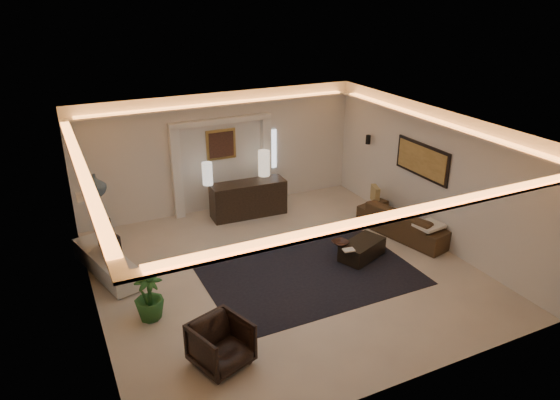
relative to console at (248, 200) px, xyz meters
name	(u,v)px	position (x,y,z in m)	size (l,w,h in m)	color
floor	(284,271)	(-0.39, -2.76, -0.40)	(7.00, 7.00, 0.00)	beige
ceiling	(285,127)	(-0.39, -2.76, 2.50)	(7.00, 7.00, 0.00)	white
wall_back	(221,152)	(-0.39, 0.74, 1.05)	(7.00, 7.00, 0.00)	silver
wall_front	(403,299)	(-0.39, -6.26, 1.05)	(7.00, 7.00, 0.00)	silver
wall_left	(87,241)	(-3.89, -2.76, 1.05)	(7.00, 7.00, 0.00)	silver
wall_right	(431,175)	(3.11, -2.76, 1.05)	(7.00, 7.00, 0.00)	silver
cove_soffit	(284,143)	(-0.39, -2.76, 2.22)	(7.00, 7.00, 0.04)	silver
daylight_slit	(272,149)	(0.96, 0.72, 0.95)	(0.25, 0.03, 1.00)	white
area_rug	(307,271)	(0.01, -2.96, -0.39)	(4.00, 3.00, 0.01)	black
pilaster_left	(177,174)	(-1.54, 0.64, 0.70)	(0.22, 0.20, 2.20)	silver
pilaster_right	(266,160)	(0.76, 0.64, 0.70)	(0.22, 0.20, 2.20)	silver
alcove_header	(221,121)	(-0.39, 0.64, 1.85)	(2.52, 0.20, 0.12)	silver
painting_frame	(221,144)	(-0.39, 0.71, 1.25)	(0.74, 0.04, 0.74)	tan
painting_canvas	(221,145)	(-0.39, 0.69, 1.25)	(0.62, 0.02, 0.62)	#4C2D1E
art_panel_frame	(422,160)	(3.08, -2.46, 1.30)	(0.04, 1.64, 0.74)	black
art_panel_gold	(421,160)	(3.06, -2.46, 1.30)	(0.02, 1.50, 0.62)	tan
wall_sconce	(368,140)	(2.99, -0.56, 1.28)	(0.12, 0.12, 0.22)	black
wall_niche	(79,198)	(-3.83, -1.36, 1.25)	(0.10, 0.55, 0.04)	silver
console	(248,200)	(0.00, 0.00, 0.00)	(1.81, 0.57, 0.90)	black
lamp_left	(207,175)	(-0.90, 0.28, 0.69)	(0.24, 0.24, 0.54)	white
lamp_right	(264,166)	(0.55, 0.28, 0.69)	(0.28, 0.28, 0.63)	beige
media_ledge	(106,263)	(-3.54, -1.36, -0.18)	(0.52, 2.09, 0.39)	silver
tv	(104,242)	(-3.54, -1.46, 0.34)	(0.13, 1.02, 0.59)	black
figurine	(107,228)	(-3.37, -0.67, 0.24)	(0.16, 0.16, 0.42)	black
ginger_jar	(95,185)	(-3.54, -1.42, 1.48)	(0.39, 0.39, 0.41)	#3F4752
plant	(149,296)	(-3.10, -3.18, 0.04)	(0.49, 0.49, 0.88)	#245824
sofa	(406,222)	(2.76, -2.51, -0.08)	(0.86, 2.20, 0.64)	#48301D
throw_blanket	(429,225)	(2.76, -3.25, 0.15)	(0.57, 0.47, 0.06)	beige
throw_pillow	(375,194)	(2.76, -1.31, 0.15)	(0.12, 0.39, 0.39)	#9D8A55
coffee_table	(362,249)	(1.28, -2.99, -0.20)	(0.97, 0.53, 0.36)	black
bowl	(341,242)	(0.79, -2.92, 0.05)	(0.33, 0.33, 0.08)	#2F1E19
magazine	(349,249)	(0.81, -3.20, 0.02)	(0.22, 0.16, 0.03)	beige
armchair	(221,344)	(-2.40, -4.78, -0.04)	(0.76, 0.79, 0.72)	#37261D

